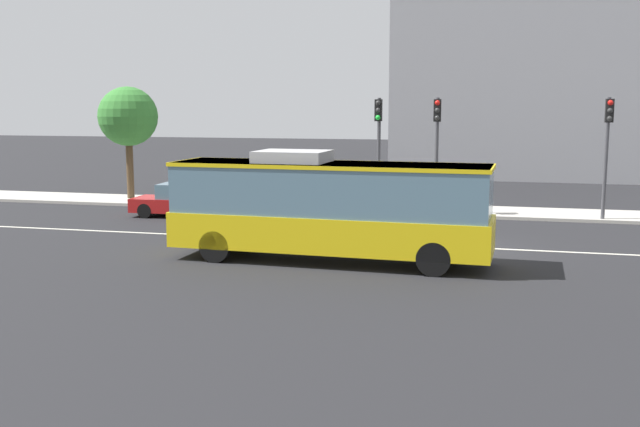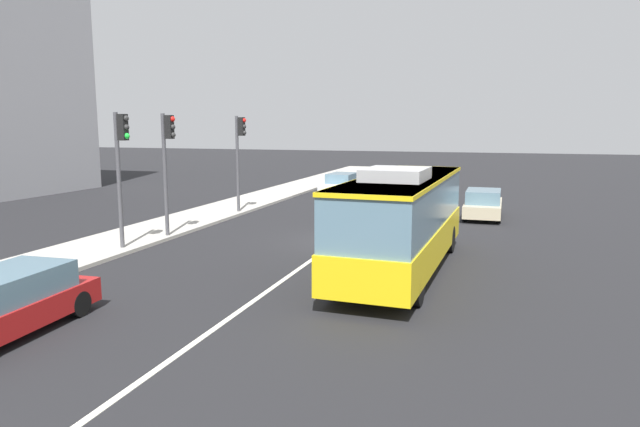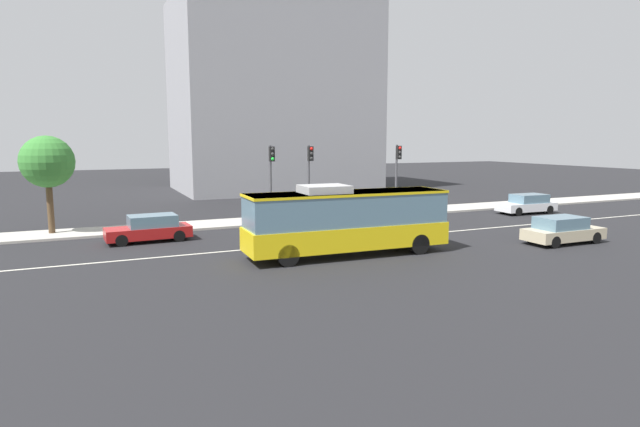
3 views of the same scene
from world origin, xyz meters
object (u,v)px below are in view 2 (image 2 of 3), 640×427
Objects in this scene: sedan_beige at (483,204)px; traffic_light_mid_block at (168,154)px; sedan_white at (341,184)px; traffic_light_near_corner at (121,157)px; transit_bus at (403,217)px; sedan_red at (7,303)px; traffic_light_far_corner at (240,147)px.

traffic_light_mid_block is at bearing 128.23° from sedan_beige.
traffic_light_near_corner is (-19.39, 3.09, 2.84)m from sedan_white.
transit_bus is 2.21× the size of sedan_white.
traffic_light_near_corner is at bearing 93.20° from transit_bus.
sedan_red is 0.88× the size of traffic_light_mid_block.
transit_bus reaches higher than sedan_white.
traffic_light_near_corner is at bearing -6.71° from sedan_white.
traffic_light_mid_block is at bearing 81.26° from traffic_light_near_corner.
transit_bus is 10.60m from traffic_light_mid_block.
sedan_beige is 0.87× the size of traffic_light_far_corner.
traffic_light_mid_block is 6.97m from traffic_light_far_corner.
traffic_light_far_corner is at bearing 102.24° from sedan_beige.
sedan_white is at bearing 77.08° from traffic_light_mid_block.
transit_bus is at bearing -1.28° from traffic_light_near_corner.
traffic_light_far_corner is (9.41, 10.25, 1.75)m from transit_bus.
sedan_beige is 17.78m from traffic_light_near_corner.
traffic_light_far_corner reaches higher than sedan_red.
traffic_light_near_corner is 2.62m from traffic_light_mid_block.
traffic_light_mid_block and traffic_light_far_corner have the same top height.
sedan_white is at bearing 53.37° from sedan_beige.
traffic_light_far_corner reaches higher than transit_bus.
transit_bus is 11.32m from sedan_red.
traffic_light_mid_block is (-9.58, 12.34, 2.84)m from sedan_beige.
sedan_red is (-8.26, 7.66, -1.09)m from transit_bus.
traffic_light_far_corner is (-9.81, 2.87, 2.84)m from sedan_white.
sedan_beige and sedan_red have the same top height.
traffic_light_mid_block is at bearing -88.99° from traffic_light_far_corner.
traffic_light_near_corner reaches higher than sedan_red.
sedan_white is at bearing 23.28° from transit_bus.
traffic_light_near_corner is at bearing -90.96° from traffic_light_far_corner.
sedan_red is at bearing -81.32° from traffic_light_far_corner.
traffic_light_mid_block is at bearing 78.79° from transit_bus.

